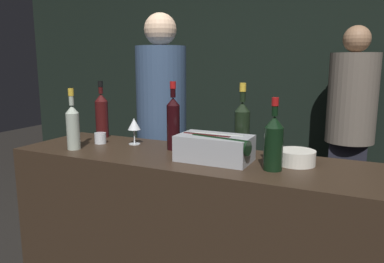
% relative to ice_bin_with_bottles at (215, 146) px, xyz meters
% --- Properties ---
extents(wall_back_chalkboard, '(6.40, 0.06, 2.80)m').
position_rel_ice_bin_with_bottles_xyz_m(wall_back_chalkboard, '(-0.14, 2.07, 0.36)').
color(wall_back_chalkboard, black).
rests_on(wall_back_chalkboard, ground_plane).
extents(bar_counter, '(1.86, 0.53, 0.97)m').
position_rel_ice_bin_with_bottles_xyz_m(bar_counter, '(-0.14, 0.03, -0.55)').
color(bar_counter, '#2D2116').
rests_on(bar_counter, ground_plane).
extents(ice_bin_with_bottles, '(0.36, 0.20, 0.13)m').
position_rel_ice_bin_with_bottles_xyz_m(ice_bin_with_bottles, '(0.00, 0.00, 0.00)').
color(ice_bin_with_bottles, '#9EA0A5').
rests_on(ice_bin_with_bottles, bar_counter).
extents(bowl_white, '(0.17, 0.17, 0.07)m').
position_rel_ice_bin_with_bottles_xyz_m(bowl_white, '(0.36, 0.10, -0.03)').
color(bowl_white, silver).
rests_on(bowl_white, bar_counter).
extents(wine_glass, '(0.07, 0.07, 0.15)m').
position_rel_ice_bin_with_bottles_xyz_m(wine_glass, '(-0.55, 0.14, 0.04)').
color(wine_glass, silver).
rests_on(wine_glass, bar_counter).
extents(candle_votive, '(0.07, 0.07, 0.06)m').
position_rel_ice_bin_with_bottles_xyz_m(candle_votive, '(-0.74, 0.07, -0.04)').
color(candle_votive, silver).
rests_on(candle_votive, bar_counter).
extents(red_wine_bottle_black_foil, '(0.08, 0.08, 0.35)m').
position_rel_ice_bin_with_bottles_xyz_m(red_wine_bottle_black_foil, '(-0.84, 0.23, 0.07)').
color(red_wine_bottle_black_foil, '#380F0F').
rests_on(red_wine_bottle_black_foil, bar_counter).
extents(champagne_bottle, '(0.08, 0.08, 0.36)m').
position_rel_ice_bin_with_bottles_xyz_m(champagne_bottle, '(0.06, 0.22, 0.07)').
color(champagne_bottle, black).
rests_on(champagne_bottle, bar_counter).
extents(rose_wine_bottle, '(0.07, 0.07, 0.33)m').
position_rel_ice_bin_with_bottles_xyz_m(rose_wine_bottle, '(-0.77, -0.10, 0.06)').
color(rose_wine_bottle, '#9EA899').
rests_on(rose_wine_bottle, bar_counter).
extents(red_wine_bottle_tall, '(0.07, 0.07, 0.36)m').
position_rel_ice_bin_with_bottles_xyz_m(red_wine_bottle_tall, '(-0.29, 0.12, 0.08)').
color(red_wine_bottle_tall, black).
rests_on(red_wine_bottle_tall, bar_counter).
extents(red_wine_bottle_burgundy, '(0.08, 0.08, 0.31)m').
position_rel_ice_bin_with_bottles_xyz_m(red_wine_bottle_burgundy, '(0.28, -0.03, 0.06)').
color(red_wine_bottle_burgundy, black).
rests_on(red_wine_bottle_burgundy, bar_counter).
extents(person_in_hoodie, '(0.38, 0.38, 1.71)m').
position_rel_ice_bin_with_bottles_xyz_m(person_in_hoodie, '(0.52, 1.67, -0.09)').
color(person_in_hoodie, black).
rests_on(person_in_hoodie, ground_plane).
extents(person_blond_tee, '(0.33, 0.33, 1.74)m').
position_rel_ice_bin_with_bottles_xyz_m(person_blond_tee, '(-0.61, 0.57, -0.06)').
color(person_blond_tee, black).
rests_on(person_blond_tee, ground_plane).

